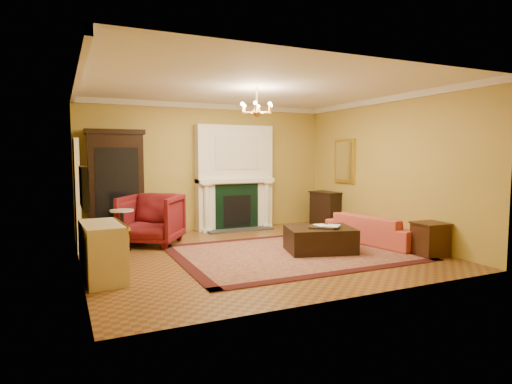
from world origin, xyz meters
TOP-DOWN VIEW (x-y plane):
  - floor at (0.00, 0.00)m, footprint 6.00×5.50m
  - ceiling at (0.00, 0.00)m, footprint 6.00×5.50m
  - wall_back at (0.00, 2.76)m, footprint 6.00×0.02m
  - wall_front at (0.00, -2.76)m, footprint 6.00×0.02m
  - wall_left at (-3.01, 0.00)m, footprint 0.02×5.50m
  - wall_right at (3.01, 0.00)m, footprint 0.02×5.50m
  - fireplace at (0.60, 2.57)m, footprint 1.90×0.70m
  - crown_molding at (0.00, 0.96)m, footprint 6.00×5.50m
  - doorway at (-2.95, 1.70)m, footprint 0.08×1.05m
  - tv_panel at (-2.95, -0.60)m, footprint 0.09×0.95m
  - gilt_mirror at (2.97, 1.40)m, footprint 0.06×0.76m
  - chandelier at (-0.00, 0.00)m, footprint 0.63×0.55m
  - oriental_rug at (0.56, -0.31)m, footprint 4.18×3.15m
  - china_cabinet at (-2.16, 2.49)m, footprint 1.13×0.55m
  - wingback_armchair at (-1.61, 1.56)m, footprint 1.46×1.44m
  - pedestal_table at (-2.22, 1.22)m, footprint 0.43×0.43m
  - commode at (-2.73, -0.61)m, footprint 0.59×1.14m
  - coral_sofa at (2.52, -0.25)m, footprint 0.98×2.10m
  - end_table at (2.72, -1.49)m, footprint 0.52×0.52m
  - console_table at (2.78, 1.88)m, footprint 0.54×0.82m
  - leather_ottoman at (1.08, -0.45)m, footprint 1.39×1.16m
  - ottoman_tray at (1.08, -0.51)m, footprint 0.57×0.56m
  - book_a at (0.97, -0.51)m, footprint 0.21×0.03m
  - book_b at (1.16, -0.54)m, footprint 0.18×0.19m
  - topiary_left at (0.04, 2.53)m, footprint 0.14×0.14m
  - topiary_right at (1.30, 2.53)m, footprint 0.16×0.16m

SIDE VIEW (x-z plane):
  - floor at x=0.00m, z-range -0.02..0.00m
  - oriental_rug at x=0.56m, z-range 0.00..0.02m
  - leather_ottoman at x=1.08m, z-range 0.02..0.46m
  - end_table at x=2.72m, z-range 0.00..0.57m
  - coral_sofa at x=2.52m, z-range 0.00..0.79m
  - commode at x=-2.73m, z-range 0.00..0.82m
  - console_table at x=2.78m, z-range 0.00..0.85m
  - pedestal_table at x=-2.22m, z-range 0.06..0.84m
  - ottoman_tray at x=1.08m, z-range 0.46..0.49m
  - wingback_armchair at x=-1.61m, z-range 0.00..1.11m
  - book_a at x=0.97m, z-range 0.49..0.77m
  - book_b at x=1.16m, z-range 0.49..0.82m
  - doorway at x=-2.95m, z-range 0.00..2.10m
  - china_cabinet at x=-2.16m, z-range 0.00..2.23m
  - fireplace at x=0.60m, z-range -0.06..2.44m
  - tv_panel at x=-2.95m, z-range 1.06..1.64m
  - topiary_left at x=0.04m, z-range 1.25..1.63m
  - topiary_right at x=1.30m, z-range 1.25..1.69m
  - wall_back at x=0.00m, z-range 0.00..3.00m
  - wall_front at x=0.00m, z-range 0.00..3.00m
  - wall_left at x=-3.01m, z-range 0.00..3.00m
  - wall_right at x=3.01m, z-range 0.00..3.00m
  - gilt_mirror at x=2.97m, z-range 1.12..2.17m
  - chandelier at x=0.00m, z-range 2.34..2.87m
  - crown_molding at x=0.00m, z-range 2.88..3.00m
  - ceiling at x=0.00m, z-range 3.00..3.02m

